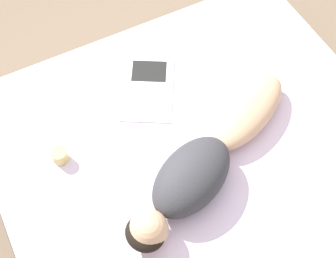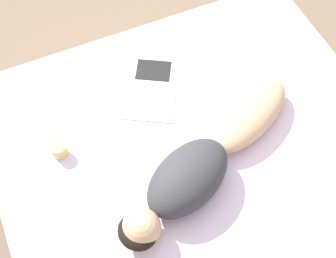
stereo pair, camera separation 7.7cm
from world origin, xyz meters
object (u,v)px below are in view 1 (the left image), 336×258
object	(u,v)px
coffee_mug	(60,155)
cell_phone	(264,87)
open_magazine	(148,87)
person	(205,161)

from	to	relation	value
coffee_mug	cell_phone	distance (m)	1.20
open_magazine	coffee_mug	size ratio (longest dim) A/B	4.79
coffee_mug	person	bearing A→B (deg)	-122.15
person	cell_phone	world-z (taller)	person
open_magazine	coffee_mug	xyz separation A→B (m)	(-0.20, 0.60, 0.04)
person	cell_phone	size ratio (longest dim) A/B	7.82
person	coffee_mug	distance (m)	0.75
coffee_mug	cell_phone	xyz separation A→B (m)	(-0.10, -1.19, -0.04)
open_magazine	coffee_mug	world-z (taller)	coffee_mug
person	cell_phone	bearing A→B (deg)	-87.01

